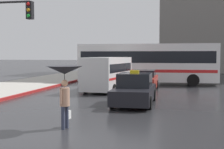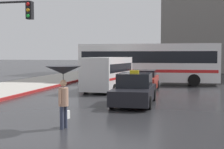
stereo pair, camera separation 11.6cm
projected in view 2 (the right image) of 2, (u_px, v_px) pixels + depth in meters
name	position (u px, v px, depth m)	size (l,w,h in m)	color
ground_plane	(37.00, 138.00, 9.13)	(300.00, 300.00, 0.00)	#262628
taxi	(134.00, 90.00, 15.52)	(1.91, 4.39, 1.69)	black
sedan_red	(144.00, 81.00, 21.53)	(1.91, 4.67, 1.41)	#A52D23
ambulance_van	(108.00, 72.00, 21.23)	(2.65, 5.28, 2.29)	silver
city_bus	(148.00, 62.00, 26.19)	(11.45, 2.78, 3.36)	silver
pedestrian_with_umbrella	(63.00, 77.00, 10.20)	(1.19, 1.19, 2.08)	#2D3347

